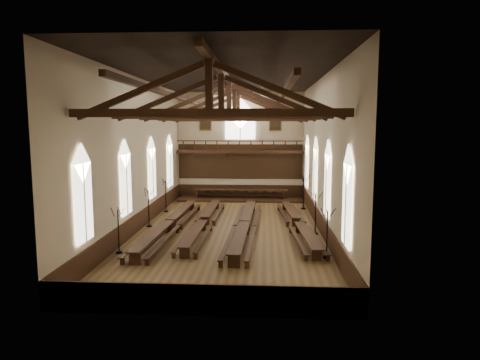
% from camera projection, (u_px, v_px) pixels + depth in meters
% --- Properties ---
extents(ground, '(26.00, 26.00, 0.00)m').
position_uv_depth(ground, '(229.00, 230.00, 28.41)').
color(ground, brown).
rests_on(ground, ground).
extents(room_walls, '(26.00, 26.00, 26.00)m').
position_uv_depth(room_walls, '(229.00, 132.00, 27.58)').
color(room_walls, beige).
rests_on(room_walls, ground).
extents(wainscot_band, '(12.00, 26.00, 1.20)m').
position_uv_depth(wainscot_band, '(229.00, 221.00, 28.33)').
color(wainscot_band, '#381D11').
rests_on(wainscot_band, ground).
extents(side_windows, '(11.85, 19.80, 4.50)m').
position_uv_depth(side_windows, '(229.00, 174.00, 27.93)').
color(side_windows, white).
rests_on(side_windows, room_walls).
extents(end_window, '(2.80, 0.12, 3.80)m').
position_uv_depth(end_window, '(240.00, 122.00, 40.26)').
color(end_window, white).
rests_on(end_window, room_walls).
extents(minstrels_gallery, '(11.80, 1.24, 3.70)m').
position_uv_depth(minstrels_gallery, '(240.00, 157.00, 40.45)').
color(minstrels_gallery, '#372211').
rests_on(minstrels_gallery, room_walls).
extents(portraits, '(7.75, 0.09, 1.45)m').
position_uv_depth(portraits, '(240.00, 123.00, 40.27)').
color(portraits, brown).
rests_on(portraits, room_walls).
extents(roof_trusses, '(11.70, 25.70, 2.80)m').
position_uv_depth(roof_trusses, '(229.00, 104.00, 27.36)').
color(roof_trusses, '#372211').
rests_on(roof_trusses, room_walls).
extents(refectory_row_a, '(1.76, 14.52, 0.76)m').
position_uv_depth(refectory_row_a, '(170.00, 223.00, 27.94)').
color(refectory_row_a, '#372211').
rests_on(refectory_row_a, ground).
extents(refectory_row_b, '(1.47, 13.87, 0.69)m').
position_uv_depth(refectory_row_b, '(204.00, 221.00, 28.71)').
color(refectory_row_b, '#372211').
rests_on(refectory_row_b, ground).
extents(refectory_row_c, '(1.77, 14.60, 0.77)m').
position_uv_depth(refectory_row_c, '(245.00, 224.00, 27.58)').
color(refectory_row_c, '#372211').
rests_on(refectory_row_c, ground).
extents(refectory_row_d, '(1.82, 13.82, 0.68)m').
position_uv_depth(refectory_row_d, '(298.00, 222.00, 28.32)').
color(refectory_row_d, '#372211').
rests_on(refectory_row_d, ground).
extents(dais, '(11.40, 2.87, 0.19)m').
position_uv_depth(dais, '(241.00, 199.00, 39.68)').
color(dais, '#381D11').
rests_on(dais, ground).
extents(high_table, '(8.72, 1.32, 0.81)m').
position_uv_depth(high_table, '(241.00, 191.00, 39.58)').
color(high_table, '#372211').
rests_on(high_table, dais).
extents(high_chairs, '(7.67, 0.48, 1.05)m').
position_uv_depth(high_chairs, '(241.00, 190.00, 40.43)').
color(high_chairs, '#372211').
rests_on(high_chairs, dais).
extents(candelabrum_left_near, '(0.77, 0.72, 2.54)m').
position_uv_depth(candelabrum_left_near, '(119.00, 239.00, 23.07)').
color(candelabrum_left_near, black).
rests_on(candelabrum_left_near, ground).
extents(candelabrum_left_mid, '(0.72, 0.82, 2.68)m').
position_uv_depth(candelabrum_left_mid, '(149.00, 215.00, 29.11)').
color(candelabrum_left_mid, black).
rests_on(candelabrum_left_mid, ground).
extents(candelabrum_left_far, '(0.77, 0.82, 2.70)m').
position_uv_depth(candelabrum_left_far, '(166.00, 202.00, 34.12)').
color(candelabrum_left_far, black).
rests_on(candelabrum_left_far, ground).
extents(candelabrum_right_near, '(0.80, 0.78, 2.67)m').
position_uv_depth(candelabrum_right_near, '(327.00, 243.00, 22.17)').
color(candelabrum_right_near, black).
rests_on(candelabrum_right_near, ground).
extents(candelabrum_right_mid, '(0.80, 0.84, 2.79)m').
position_uv_depth(candelabrum_right_mid, '(315.00, 221.00, 27.14)').
color(candelabrum_right_mid, black).
rests_on(candelabrum_right_mid, ground).
extents(candelabrum_right_far, '(0.85, 0.85, 2.87)m').
position_uv_depth(candelabrum_right_far, '(304.00, 199.00, 35.26)').
color(candelabrum_right_far, black).
rests_on(candelabrum_right_far, ground).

